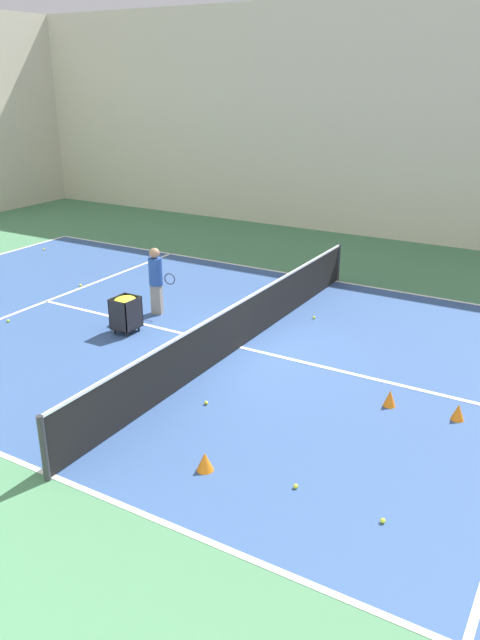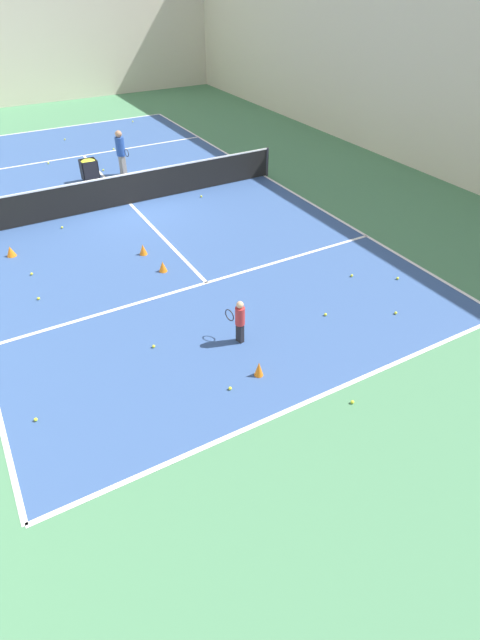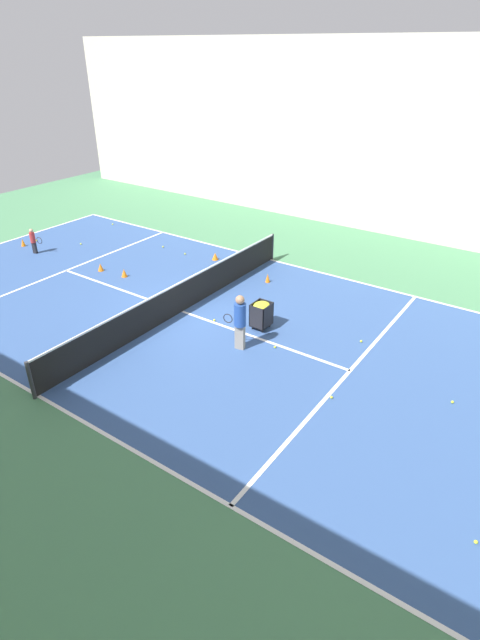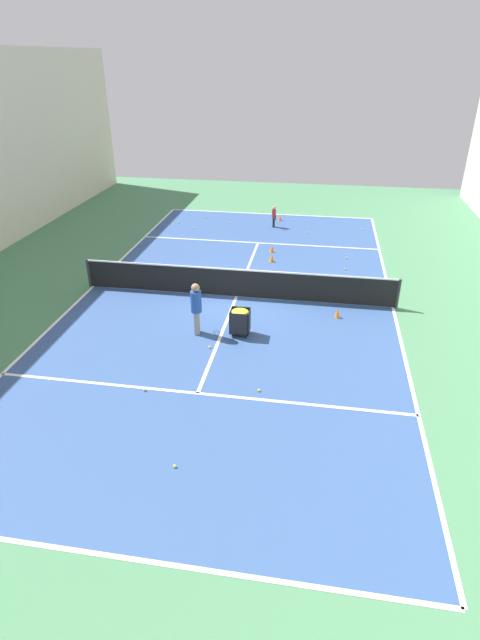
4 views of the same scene
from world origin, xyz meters
name	(u,v)px [view 2 (image 2 of 4)]	position (x,y,z in m)	size (l,w,h in m)	color
ground_plane	(130,204)	(0.00, 0.00, 0.00)	(36.65, 36.65, 0.00)	#477F56
court_playing_area	(130,204)	(0.00, 0.00, 0.00)	(10.88, 21.37, 0.00)	#335189
line_baseline_near	(318,397)	(0.00, -10.69, 0.01)	(10.88, 0.10, 0.00)	white
line_baseline_far	(57,128)	(0.00, 10.69, 0.01)	(10.88, 0.10, 0.00)	white
line_sideline_right	(265,176)	(5.44, 0.00, 0.01)	(0.10, 21.37, 0.00)	white
line_service_near	(207,283)	(0.00, -5.88, 0.01)	(10.88, 0.10, 0.00)	white
line_service_far	(83,156)	(0.00, 5.88, 0.01)	(10.88, 0.10, 0.00)	white
line_centre_service	(130,204)	(0.00, 0.00, 0.01)	(0.10, 11.75, 0.00)	white
hall_enclosure_right	(393,48)	(11.16, 0.00, 4.01)	(0.15, 32.95, 8.03)	beige
hall_enclosure_far	(15,23)	(0.00, 16.40, 4.01)	(22.16, 0.15, 8.03)	beige
tennis_net	(128,189)	(0.00, 0.00, 0.55)	(11.18, 0.10, 1.06)	#2D2D33
player_near_baseline	(239,319)	(-0.45, -8.41, 0.61)	(0.28, 0.54, 1.06)	black
coach_at_net	(121,150)	(0.75, 2.81, 0.96)	(0.39, 0.67, 1.67)	gray
ball_cart	(89,166)	(-0.57, 2.68, 0.60)	(0.59, 0.51, 0.86)	black
training_cone_0	(259,369)	(-0.66, -9.57, 0.17)	(0.19, 0.19, 0.34)	orange
training_cone_1	(143,249)	(-0.88, -3.61, 0.16)	(0.22, 0.22, 0.31)	orange
training_cone_2	(163,266)	(-0.75, -4.76, 0.15)	(0.23, 0.23, 0.29)	orange
training_cone_3	(15,210)	(-3.55, 1.05, 0.17)	(0.17, 0.17, 0.33)	orange
training_cone_4	(11,251)	(-4.17, -1.85, 0.15)	(0.26, 0.26, 0.30)	orange
tennis_ball_0	(36,420)	(-4.86, -8.61, 0.04)	(0.07, 0.07, 0.07)	yellow
tennis_ball_1	(62,227)	(-2.50, -0.76, 0.04)	(0.07, 0.07, 0.07)	yellow
tennis_ball_2	(396,313)	(3.29, -9.36, 0.04)	(0.07, 0.07, 0.07)	yellow
tennis_ball_3	(398,278)	(4.45, -8.22, 0.04)	(0.07, 0.07, 0.07)	yellow
tennis_ball_4	(38,298)	(-3.98, -4.52, 0.04)	(0.07, 0.07, 0.07)	yellow
tennis_ball_5	(48,163)	(-1.53, 5.54, 0.04)	(0.07, 0.07, 0.07)	yellow
tennis_ball_6	(32,274)	(-3.89, -3.21, 0.04)	(0.07, 0.07, 0.07)	yellow
tennis_ball_7	(201,196)	(2.38, -0.68, 0.04)	(0.07, 0.07, 0.07)	yellow
tennis_ball_8	(352,276)	(3.50, -7.51, 0.04)	(0.07, 0.07, 0.07)	yellow
tennis_ball_9	(230,388)	(-1.37, -9.66, 0.04)	(0.07, 0.07, 0.07)	yellow
tennis_ball_10	(154,346)	(-2.19, -7.69, 0.04)	(0.07, 0.07, 0.07)	yellow
tennis_ball_11	(352,402)	(0.48, -11.14, 0.04)	(0.07, 0.07, 0.07)	yellow
tennis_ball_12	(116,191)	(-0.08, 1.24, 0.04)	(0.07, 0.07, 0.07)	yellow
tennis_ball_13	(103,170)	(0.18, 3.64, 0.04)	(0.07, 0.07, 0.07)	yellow
tennis_ball_14	(114,149)	(1.37, 5.99, 0.04)	(0.07, 0.07, 0.07)	yellow
tennis_ball_15	(133,121)	(3.64, 9.85, 0.04)	(0.07, 0.07, 0.07)	yellow
tennis_ball_16	(65,139)	(-0.14, 8.48, 0.04)	(0.07, 0.07, 0.07)	yellow
tennis_ball_17	(325,314)	(1.79, -8.59, 0.04)	(0.07, 0.07, 0.07)	yellow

